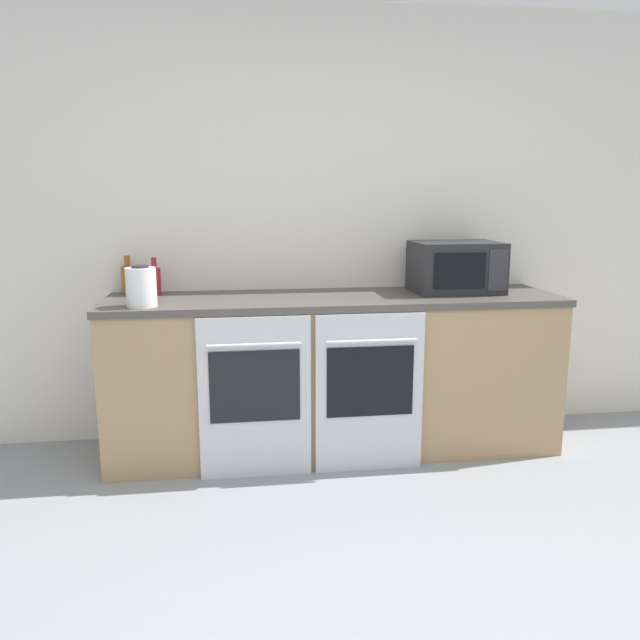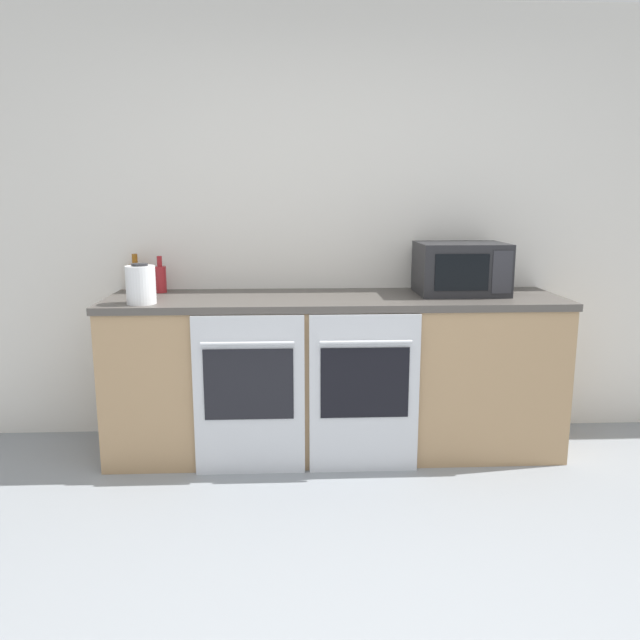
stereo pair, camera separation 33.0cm
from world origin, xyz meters
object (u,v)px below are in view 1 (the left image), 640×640
(oven_left, at_px, (255,397))
(kettle, at_px, (141,287))
(bottle_amber, at_px, (128,279))
(oven_right, at_px, (369,392))
(microwave, at_px, (456,267))
(bottle_red, at_px, (155,280))

(oven_left, height_order, kettle, kettle)
(bottle_amber, xyz_separation_m, kettle, (0.14, -0.45, 0.01))
(bottle_amber, bearing_deg, oven_right, -24.05)
(microwave, bearing_deg, kettle, -171.57)
(kettle, bearing_deg, oven_left, -13.45)
(oven_right, distance_m, bottle_amber, 1.55)
(bottle_amber, bearing_deg, kettle, -73.31)
(oven_left, bearing_deg, bottle_red, 135.87)
(bottle_red, bearing_deg, kettle, -93.22)
(oven_left, height_order, bottle_red, bottle_red)
(oven_right, relative_size, microwave, 1.73)
(oven_right, xyz_separation_m, microwave, (0.61, 0.40, 0.62))
(oven_right, bearing_deg, oven_left, 180.00)
(microwave, distance_m, bottle_red, 1.78)
(oven_left, distance_m, bottle_red, 0.95)
(microwave, xyz_separation_m, bottle_amber, (-1.93, 0.19, -0.06))
(bottle_amber, relative_size, bottle_red, 1.04)
(microwave, height_order, kettle, microwave)
(oven_right, relative_size, bottle_red, 4.02)
(oven_left, bearing_deg, bottle_amber, 140.13)
(bottle_amber, height_order, bottle_red, bottle_amber)
(oven_right, relative_size, bottle_amber, 3.87)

